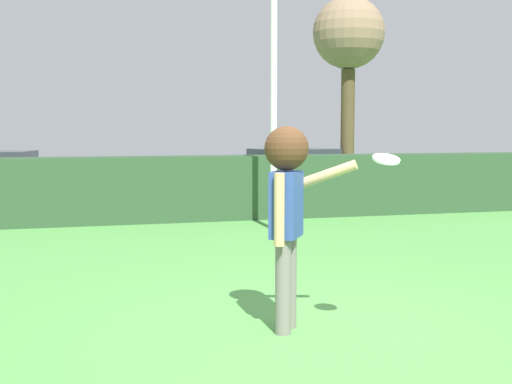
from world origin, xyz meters
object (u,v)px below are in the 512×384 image
Objects in this scene: person at (287,196)px; lamppost at (274,53)px; parked_car_green at (294,169)px; frisbee at (386,159)px; birch_tree at (349,39)px.

person is 6.47m from lamppost.
parked_car_green is at bearing 71.18° from person.
person is 8.11× the size of frisbee.
person is 0.33× the size of birch_tree.
frisbee is 14.15m from birch_tree.
parked_car_green is at bearing 74.54° from frisbee.
lamppost is at bearing -111.49° from parked_car_green.
birch_tree is (5.15, 12.89, 2.77)m from frisbee.
parked_car_green is at bearing 170.13° from birch_tree.
frisbee reaches higher than parked_car_green.
parked_car_green is (3.64, 13.15, -0.86)m from frisbee.
birch_tree is at bearing -9.87° from parked_car_green.
parked_car_green is 0.81× the size of birch_tree.
birch_tree is (4.11, 6.32, 1.20)m from lamppost.
frisbee is (0.63, -0.63, 0.34)m from person.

